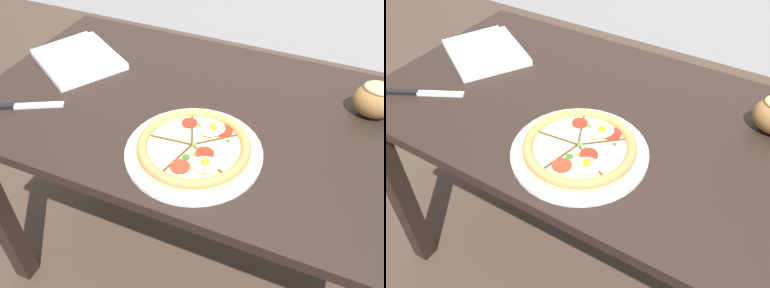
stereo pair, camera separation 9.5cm
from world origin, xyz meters
TOP-DOWN VIEW (x-y plane):
  - ground_plane at (0.00, 0.00)m, footprint 12.00×12.00m
  - dining_table at (0.00, 0.00)m, footprint 1.35×0.72m
  - pizza at (-0.00, -0.17)m, footprint 0.33×0.33m
  - napkin_folded at (-0.50, 0.07)m, footprint 0.33×0.32m
  - knife_main at (-0.51, -0.19)m, footprint 0.21×0.12m

SIDE VIEW (x-z plane):
  - ground_plane at x=0.00m, z-range 0.00..0.00m
  - dining_table at x=0.00m, z-range 0.26..0.99m
  - knife_main at x=-0.51m, z-range 0.73..0.74m
  - napkin_folded at x=-0.50m, z-range 0.73..0.77m
  - pizza at x=0.00m, z-range 0.72..0.78m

